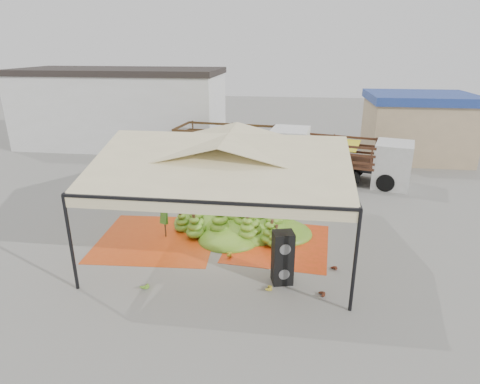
# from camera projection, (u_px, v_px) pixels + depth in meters

# --- Properties ---
(ground) EXTENTS (90.00, 90.00, 0.00)m
(ground) POSITION_uv_depth(u_px,v_px,m) (230.00, 237.00, 15.30)
(ground) COLOR slate
(ground) RESTS_ON ground
(canopy_tent) EXTENTS (8.10, 8.10, 4.00)m
(canopy_tent) POSITION_uv_depth(u_px,v_px,m) (229.00, 153.00, 14.16)
(canopy_tent) COLOR black
(canopy_tent) RESTS_ON ground
(building_white) EXTENTS (14.30, 6.30, 5.40)m
(building_white) POSITION_uv_depth(u_px,v_px,m) (122.00, 108.00, 28.64)
(building_white) COLOR silver
(building_white) RESTS_ON ground
(building_tan) EXTENTS (6.30, 5.30, 4.10)m
(building_tan) POSITION_uv_depth(u_px,v_px,m) (417.00, 126.00, 25.44)
(building_tan) COLOR tan
(building_tan) RESTS_ON ground
(tarp_left) EXTENTS (4.56, 4.37, 0.01)m
(tarp_left) POSITION_uv_depth(u_px,v_px,m) (157.00, 239.00, 15.17)
(tarp_left) COLOR #C74512
(tarp_left) RESTS_ON ground
(tarp_right) EXTENTS (3.92, 4.08, 0.01)m
(tarp_right) POSITION_uv_depth(u_px,v_px,m) (278.00, 243.00, 14.83)
(tarp_right) COLOR red
(tarp_right) RESTS_ON ground
(banana_heap) EXTENTS (7.06, 6.38, 1.26)m
(banana_heap) POSITION_uv_depth(u_px,v_px,m) (244.00, 214.00, 15.77)
(banana_heap) COLOR #427919
(banana_heap) RESTS_ON ground
(hand_yellow_a) EXTENTS (0.52, 0.45, 0.21)m
(hand_yellow_a) POSITION_uv_depth(u_px,v_px,m) (266.00, 287.00, 11.96)
(hand_yellow_a) COLOR gold
(hand_yellow_a) RESTS_ON ground
(hand_yellow_b) EXTENTS (0.56, 0.48, 0.22)m
(hand_yellow_b) POSITION_uv_depth(u_px,v_px,m) (226.00, 254.00, 13.85)
(hand_yellow_b) COLOR #B19F23
(hand_yellow_b) RESTS_ON ground
(hand_red_a) EXTENTS (0.48, 0.42, 0.19)m
(hand_red_a) POSITION_uv_depth(u_px,v_px,m) (320.00, 293.00, 11.66)
(hand_red_a) COLOR #512812
(hand_red_a) RESTS_ON ground
(hand_red_b) EXTENTS (0.48, 0.46, 0.17)m
(hand_red_b) POSITION_uv_depth(u_px,v_px,m) (333.00, 268.00, 13.00)
(hand_red_b) COLOR #542713
(hand_red_b) RESTS_ON ground
(hand_green) EXTENTS (0.55, 0.50, 0.21)m
(hand_green) POSITION_uv_depth(u_px,v_px,m) (143.00, 285.00, 12.07)
(hand_green) COLOR #3B7E1A
(hand_green) RESTS_ON ground
(hanging_bunches) EXTENTS (1.74, 0.24, 0.20)m
(hanging_bunches) POSITION_uv_depth(u_px,v_px,m) (278.00, 166.00, 15.03)
(hanging_bunches) COLOR #4E6E17
(hanging_bunches) RESTS_ON ground
(speaker_stack) EXTENTS (0.73, 0.67, 1.69)m
(speaker_stack) POSITION_uv_depth(u_px,v_px,m) (283.00, 258.00, 12.12)
(speaker_stack) COLOR black
(speaker_stack) RESTS_ON ground
(banana_leaves) EXTENTS (0.96, 1.36, 3.70)m
(banana_leaves) POSITION_uv_depth(u_px,v_px,m) (170.00, 234.00, 15.51)
(banana_leaves) COLOR #30751F
(banana_leaves) RESTS_ON ground
(vendor) EXTENTS (0.78, 0.60, 1.91)m
(vendor) POSITION_uv_depth(u_px,v_px,m) (271.00, 184.00, 18.23)
(vendor) COLOR gray
(vendor) RESTS_ON ground
(truck_left) EXTENTS (7.74, 3.47, 2.57)m
(truck_left) POSITION_uv_depth(u_px,v_px,m) (247.00, 144.00, 22.98)
(truck_left) COLOR #50351A
(truck_left) RESTS_ON ground
(truck_right) EXTENTS (6.99, 3.92, 2.28)m
(truck_right) POSITION_uv_depth(u_px,v_px,m) (350.00, 155.00, 21.25)
(truck_right) COLOR #4C2819
(truck_right) RESTS_ON ground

